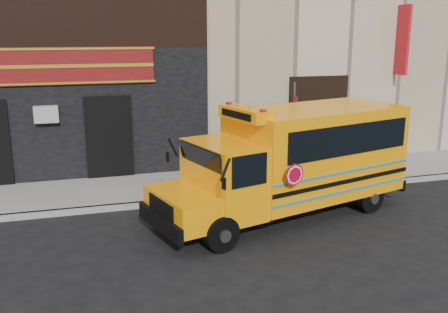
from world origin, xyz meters
TOP-DOWN VIEW (x-y plane):
  - ground at (0.00, 0.00)m, footprint 120.00×120.00m
  - curb at (0.00, 2.60)m, footprint 40.00×0.20m
  - sidewalk at (0.00, 4.10)m, footprint 40.00×3.00m
  - school_bus at (1.19, 1.02)m, footprint 7.22×3.93m
  - sign_pole at (2.00, 3.02)m, footprint 0.07×0.28m
  - bicycle at (-0.50, 0.27)m, footprint 1.76×0.56m
  - cyclist at (-0.51, 0.34)m, footprint 0.44×0.62m

SIDE VIEW (x-z plane):
  - ground at x=0.00m, z-range 0.00..0.00m
  - curb at x=0.00m, z-range 0.00..0.15m
  - sidewalk at x=0.00m, z-range 0.00..0.15m
  - bicycle at x=-0.50m, z-range 0.00..1.05m
  - cyclist at x=-0.51m, z-range 0.00..1.60m
  - school_bus at x=1.19m, z-range 0.05..2.97m
  - sign_pole at x=2.00m, z-range 0.16..3.38m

